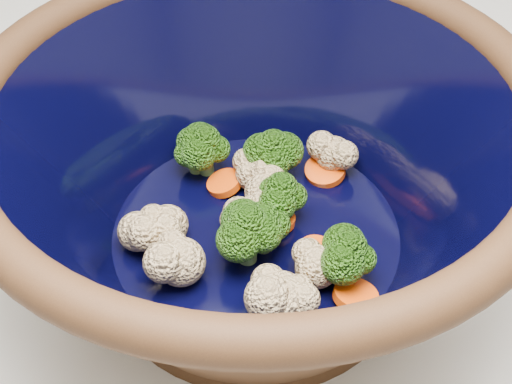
# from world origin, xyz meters

# --- Properties ---
(mixing_bowl) EXTENTS (0.43, 0.43, 0.16)m
(mixing_bowl) POSITION_xyz_m (-0.11, -0.05, 0.99)
(mixing_bowl) COLOR black
(mixing_bowl) RESTS_ON counter
(vegetable_pile) EXTENTS (0.17, 0.17, 0.05)m
(vegetable_pile) POSITION_xyz_m (-0.12, -0.05, 0.96)
(vegetable_pile) COLOR #608442
(vegetable_pile) RESTS_ON mixing_bowl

